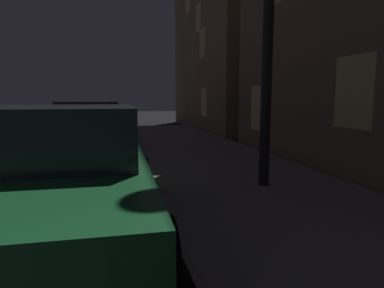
# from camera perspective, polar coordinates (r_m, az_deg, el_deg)

# --- Properties ---
(car_green) EXTENTS (2.16, 4.16, 1.43)m
(car_green) POSITION_cam_1_polar(r_m,az_deg,el_deg) (3.71, -22.49, -5.34)
(car_green) COLOR #19592D
(car_green) RESTS_ON ground
(car_red) EXTENTS (2.11, 4.59, 1.43)m
(car_red) POSITION_cam_1_polar(r_m,az_deg,el_deg) (9.98, -16.84, 2.98)
(car_red) COLOR maroon
(car_red) RESTS_ON ground
(building_far) EXTENTS (6.32, 9.59, 9.56)m
(building_far) POSITION_cam_1_polar(r_m,az_deg,el_deg) (17.64, 10.83, 18.45)
(building_far) COLOR #998466
(building_far) RESTS_ON ground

